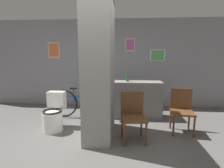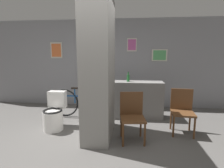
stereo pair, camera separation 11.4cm
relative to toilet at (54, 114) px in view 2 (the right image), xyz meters
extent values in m
plane|color=#5B5956|center=(0.92, -0.73, -0.32)|extent=(14.00, 14.00, 0.00)
cube|color=gray|center=(0.92, 1.90, 0.98)|extent=(8.00, 0.06, 2.60)
cube|color=beige|center=(-0.68, 1.85, 1.38)|extent=(0.36, 0.02, 0.48)
cube|color=#D86633|center=(-0.68, 1.84, 1.38)|extent=(0.30, 0.01, 0.39)
cube|color=beige|center=(2.42, 1.85, 1.23)|extent=(0.44, 0.02, 0.34)
cube|color=#4C9959|center=(2.42, 1.84, 1.23)|extent=(0.36, 0.01, 0.28)
cube|color=beige|center=(1.62, 1.85, 1.53)|extent=(0.28, 0.02, 0.38)
cube|color=#B24C8C|center=(1.62, 1.84, 1.53)|extent=(0.23, 0.01, 0.31)
cube|color=gray|center=(1.01, -0.17, 0.98)|extent=(0.49, 1.13, 2.60)
cylinder|color=black|center=(0.75, -0.40, 1.23)|extent=(0.03, 0.40, 0.40)
cylinder|color=red|center=(0.74, -0.40, 1.23)|extent=(0.01, 0.07, 0.07)
cube|color=gray|center=(1.74, 0.92, 0.13)|extent=(1.31, 0.44, 0.91)
cylinder|color=white|center=(0.00, -0.07, -0.12)|extent=(0.41, 0.41, 0.40)
torus|color=black|center=(0.00, -0.07, 0.10)|extent=(0.39, 0.39, 0.04)
cube|color=white|center=(0.00, 0.19, 0.27)|extent=(0.37, 0.20, 0.37)
cylinder|color=brown|center=(1.48, -0.59, -0.12)|extent=(0.04, 0.04, 0.41)
cylinder|color=brown|center=(1.85, -0.54, -0.12)|extent=(0.04, 0.04, 0.41)
cylinder|color=brown|center=(1.44, -0.22, -0.12)|extent=(0.04, 0.04, 0.41)
cylinder|color=brown|center=(1.80, -0.17, -0.12)|extent=(0.04, 0.04, 0.41)
cube|color=brown|center=(1.64, -0.38, 0.11)|extent=(0.48, 0.48, 0.04)
cube|color=brown|center=(1.62, -0.19, 0.34)|extent=(0.43, 0.09, 0.43)
cylinder|color=brown|center=(2.42, -0.14, -0.12)|extent=(0.04, 0.04, 0.41)
cylinder|color=brown|center=(2.79, -0.17, -0.12)|extent=(0.04, 0.04, 0.41)
cylinder|color=brown|center=(2.46, 0.23, -0.12)|extent=(0.04, 0.04, 0.41)
cylinder|color=brown|center=(2.83, 0.20, -0.12)|extent=(0.04, 0.04, 0.41)
cube|color=brown|center=(2.63, 0.03, 0.11)|extent=(0.46, 0.46, 0.04)
cube|color=brown|center=(2.64, 0.23, 0.34)|extent=(0.43, 0.07, 0.43)
torus|color=black|center=(-0.06, 0.77, 0.03)|extent=(0.71, 0.04, 0.71)
torus|color=black|center=(1.01, 0.77, 0.03)|extent=(0.71, 0.04, 0.71)
cylinder|color=#194C8C|center=(0.47, 0.77, 0.22)|extent=(0.98, 0.04, 0.04)
cylinder|color=#194C8C|center=(0.21, 0.77, 0.22)|extent=(0.03, 0.03, 0.37)
cylinder|color=#194C8C|center=(0.95, 0.77, 0.22)|extent=(0.03, 0.03, 0.33)
cube|color=black|center=(0.21, 0.77, 0.42)|extent=(0.16, 0.06, 0.04)
cylinder|color=#262626|center=(0.95, 0.77, 0.38)|extent=(0.03, 0.42, 0.03)
cylinder|color=#267233|center=(1.54, 0.90, 0.67)|extent=(0.07, 0.07, 0.16)
cylinder|color=#267233|center=(1.54, 0.90, 0.78)|extent=(0.03, 0.03, 0.07)
sphere|color=#333333|center=(1.54, 0.90, 0.83)|extent=(0.03, 0.03, 0.03)
camera|label=1|loc=(1.48, -3.40, 1.23)|focal=28.00mm
camera|label=2|loc=(1.60, -3.39, 1.23)|focal=28.00mm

